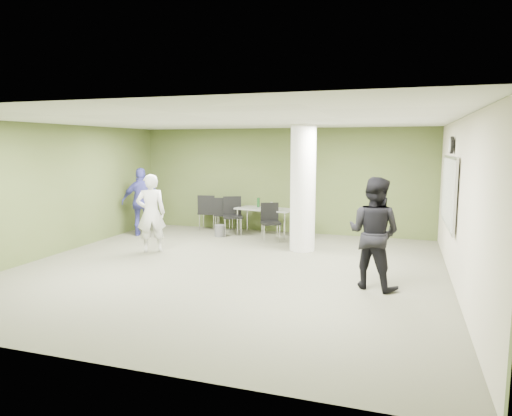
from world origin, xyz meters
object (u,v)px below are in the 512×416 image
(woman_white, at_px, (151,213))
(man_black, at_px, (374,233))
(folding_table, at_px, (265,210))
(man_blue, at_px, (142,202))
(chair_back_left, at_px, (208,210))

(woman_white, distance_m, man_black, 4.97)
(folding_table, distance_m, man_black, 4.76)
(man_black, height_order, man_blue, man_black)
(folding_table, xyz_separation_m, woman_white, (-1.85, -2.55, 0.19))
(woman_white, bearing_deg, man_blue, -86.53)
(folding_table, bearing_deg, man_blue, -151.74)
(chair_back_left, bearing_deg, woman_white, 78.63)
(man_black, xyz_separation_m, man_blue, (-6.02, 2.71, -0.04))
(chair_back_left, height_order, woman_white, woman_white)
(chair_back_left, bearing_deg, man_blue, 33.31)
(folding_table, height_order, chair_back_left, chair_back_left)
(chair_back_left, bearing_deg, folding_table, 164.98)
(man_black, bearing_deg, folding_table, -30.53)
(folding_table, xyz_separation_m, man_blue, (-3.04, -0.99, 0.22))
(chair_back_left, height_order, man_black, man_black)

